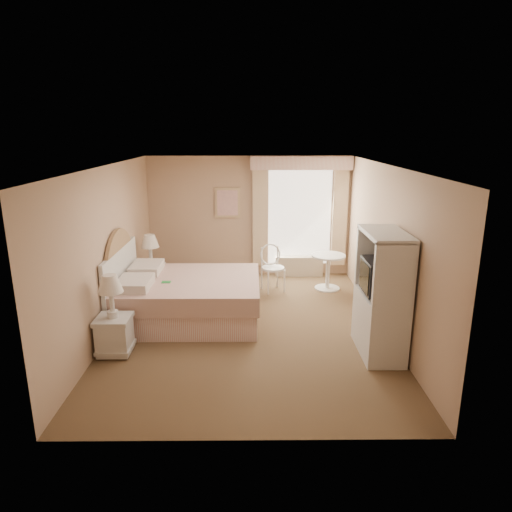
{
  "coord_description": "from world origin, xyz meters",
  "views": [
    {
      "loc": [
        0.06,
        -6.66,
        2.99
      ],
      "look_at": [
        0.12,
        0.3,
        1.07
      ],
      "focal_mm": 32.0,
      "sensor_mm": 36.0,
      "label": 1
    }
  ],
  "objects_px": {
    "cafe_chair": "(272,264)",
    "round_table": "(328,266)",
    "armoire": "(381,304)",
    "nightstand_far": "(152,272)",
    "bed": "(180,297)",
    "nightstand_near": "(114,325)"
  },
  "relations": [
    {
      "from": "cafe_chair",
      "to": "armoire",
      "type": "relative_size",
      "value": 0.52
    },
    {
      "from": "nightstand_far",
      "to": "round_table",
      "type": "xyz_separation_m",
      "value": [
        3.36,
        0.2,
        0.04
      ]
    },
    {
      "from": "cafe_chair",
      "to": "round_table",
      "type": "bearing_deg",
      "value": -19.23
    },
    {
      "from": "bed",
      "to": "nightstand_far",
      "type": "xyz_separation_m",
      "value": [
        -0.73,
        1.25,
        0.04
      ]
    },
    {
      "from": "nightstand_near",
      "to": "nightstand_far",
      "type": "bearing_deg",
      "value": 90.0
    },
    {
      "from": "nightstand_near",
      "to": "bed",
      "type": "bearing_deg",
      "value": 58.65
    },
    {
      "from": "nightstand_near",
      "to": "round_table",
      "type": "height_order",
      "value": "nightstand_near"
    },
    {
      "from": "bed",
      "to": "round_table",
      "type": "bearing_deg",
      "value": 28.88
    },
    {
      "from": "nightstand_far",
      "to": "armoire",
      "type": "bearing_deg",
      "value": -33.68
    },
    {
      "from": "bed",
      "to": "nightstand_far",
      "type": "height_order",
      "value": "bed"
    },
    {
      "from": "bed",
      "to": "round_table",
      "type": "relative_size",
      "value": 3.37
    },
    {
      "from": "bed",
      "to": "armoire",
      "type": "height_order",
      "value": "armoire"
    },
    {
      "from": "nightstand_near",
      "to": "cafe_chair",
      "type": "height_order",
      "value": "nightstand_near"
    },
    {
      "from": "round_table",
      "to": "nightstand_near",
      "type": "bearing_deg",
      "value": -141.77
    },
    {
      "from": "nightstand_near",
      "to": "cafe_chair",
      "type": "relative_size",
      "value": 1.26
    },
    {
      "from": "bed",
      "to": "nightstand_near",
      "type": "bearing_deg",
      "value": -121.35
    },
    {
      "from": "nightstand_near",
      "to": "armoire",
      "type": "height_order",
      "value": "armoire"
    },
    {
      "from": "nightstand_near",
      "to": "round_table",
      "type": "bearing_deg",
      "value": 38.23
    },
    {
      "from": "armoire",
      "to": "nightstand_far",
      "type": "bearing_deg",
      "value": 146.32
    },
    {
      "from": "cafe_chair",
      "to": "armoire",
      "type": "height_order",
      "value": "armoire"
    },
    {
      "from": "bed",
      "to": "nightstand_far",
      "type": "bearing_deg",
      "value": 120.22
    },
    {
      "from": "nightstand_far",
      "to": "cafe_chair",
      "type": "distance_m",
      "value": 2.28
    }
  ]
}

